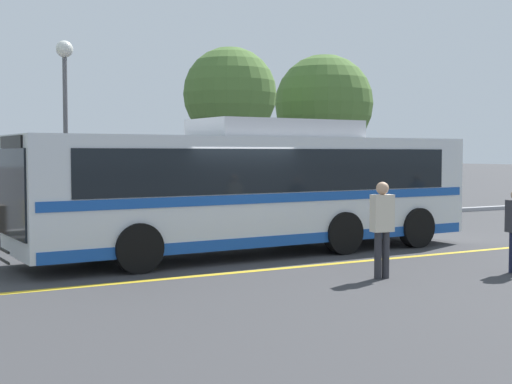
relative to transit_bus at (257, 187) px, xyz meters
name	(u,v)px	position (x,y,z in m)	size (l,w,h in m)	color
ground_plane	(228,259)	(-0.99, -0.47, -1.58)	(220.00, 220.00, 0.00)	#38383A
lane_strip_0	(307,266)	(-0.02, -2.20, -1.58)	(0.20, 31.09, 0.01)	gold
curb_strip	(158,226)	(-0.02, 6.47, -1.50)	(39.09, 0.36, 0.15)	#99999E
transit_bus	(257,187)	(0.00, 0.00, 0.00)	(11.50, 3.04, 3.15)	silver
parked_car_1	(15,212)	(-4.60, 5.07, -0.80)	(4.26, 2.04, 1.57)	#4C3823
pedestrian_0	(382,223)	(0.44, -4.10, -0.53)	(0.44, 0.26, 1.83)	#2D2D33
street_lamp	(65,90)	(-2.68, 7.21, 2.70)	(0.51, 0.51, 5.77)	#59595E
tree_0	(324,104)	(8.48, 9.69, 2.80)	(4.02, 4.02, 6.39)	#513823
tree_1	(230,94)	(3.39, 8.15, 2.88)	(3.33, 3.33, 6.14)	#513823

